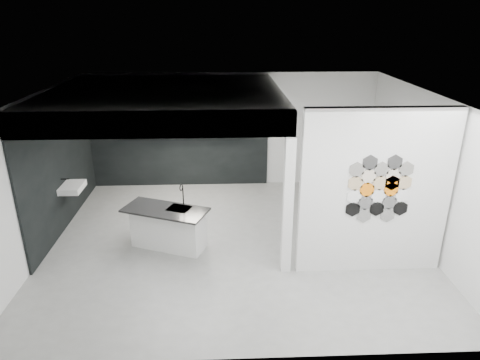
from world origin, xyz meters
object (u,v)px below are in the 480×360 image
(glass_bowl, at_px, (238,133))
(glass_vase, at_px, (238,132))
(partition_panel, at_px, (375,193))
(bottle_dark, at_px, (166,132))
(kettle, at_px, (215,132))
(wall_basin, at_px, (72,187))
(stockpot, at_px, (136,132))
(kitchen_island, at_px, (168,227))
(utensil_cup, at_px, (138,134))

(glass_bowl, relative_size, glass_vase, 1.03)
(partition_panel, relative_size, bottle_dark, 16.32)
(glass_bowl, bearing_deg, bottle_dark, 180.00)
(kettle, xyz_separation_m, glass_vase, (0.54, 0.00, -0.01))
(partition_panel, relative_size, wall_basin, 4.67)
(kettle, bearing_deg, wall_basin, -125.51)
(stockpot, distance_m, glass_bowl, 2.47)
(partition_panel, bearing_deg, wall_basin, 161.77)
(kettle, bearing_deg, glass_bowl, 18.57)
(kitchen_island, bearing_deg, bottle_dark, 118.33)
(kitchen_island, xyz_separation_m, utensil_cup, (-1.02, 3.00, 0.96))
(glass_vase, bearing_deg, kitchen_island, -115.00)
(kitchen_island, height_order, kettle, kettle)
(bottle_dark, xyz_separation_m, utensil_cup, (-0.68, 0.00, -0.03))
(stockpot, bearing_deg, kitchen_island, -70.47)
(wall_basin, height_order, kitchen_island, kitchen_island)
(partition_panel, height_order, kitchen_island, partition_panel)
(glass_vase, bearing_deg, utensil_cup, 180.00)
(bottle_dark, bearing_deg, utensil_cup, 180.00)
(wall_basin, relative_size, glass_bowl, 4.22)
(stockpot, xyz_separation_m, glass_bowl, (2.47, 0.00, -0.05))
(glass_bowl, height_order, utensil_cup, utensil_cup)
(partition_panel, xyz_separation_m, wall_basin, (-5.46, 1.80, -0.55))
(kettle, xyz_separation_m, bottle_dark, (-1.20, 0.00, 0.01))
(kettle, xyz_separation_m, glass_bowl, (0.54, 0.00, -0.03))
(kitchen_island, relative_size, kettle, 8.98)
(kettle, height_order, utensil_cup, kettle)
(kitchen_island, xyz_separation_m, glass_bowl, (1.40, 3.00, 0.96))
(stockpot, xyz_separation_m, kettle, (1.93, 0.00, -0.02))
(kettle, distance_m, glass_bowl, 0.54)
(kitchen_island, distance_m, bottle_dark, 3.18)
(glass_vase, relative_size, bottle_dark, 0.80)
(partition_panel, distance_m, stockpot, 5.96)
(stockpot, bearing_deg, bottle_dark, 0.00)
(kitchen_island, distance_m, utensil_cup, 3.31)
(stockpot, xyz_separation_m, bottle_dark, (0.72, 0.00, -0.01))
(partition_panel, relative_size, glass_bowl, 19.67)
(kettle, bearing_deg, glass_vase, 18.57)
(glass_vase, distance_m, bottle_dark, 1.74)
(kitchen_island, xyz_separation_m, kettle, (0.86, 3.00, 0.98))
(partition_panel, distance_m, utensil_cup, 5.93)
(wall_basin, distance_m, kitchen_island, 2.24)
(stockpot, relative_size, bottle_dark, 1.38)
(partition_panel, relative_size, glass_vase, 20.29)
(partition_panel, height_order, stockpot, partition_panel)
(wall_basin, xyz_separation_m, stockpot, (0.92, 2.07, 0.57))
(partition_panel, xyz_separation_m, stockpot, (-4.54, 3.87, 0.02))
(utensil_cup, bearing_deg, stockpot, 180.00)
(stockpot, height_order, glass_bowl, stockpot)
(wall_basin, distance_m, stockpot, 2.33)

